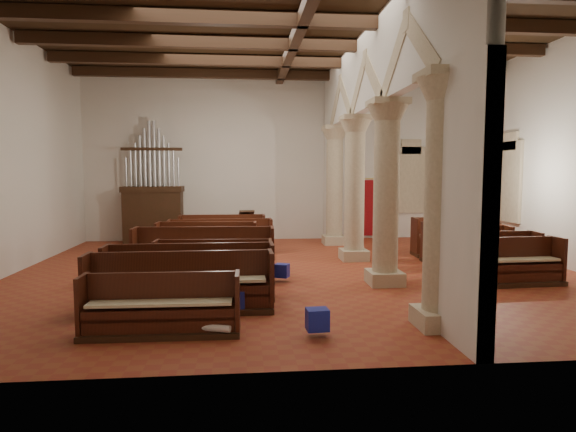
# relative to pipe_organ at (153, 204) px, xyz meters

# --- Properties ---
(floor) EXTENTS (14.00, 14.00, 0.00)m
(floor) POSITION_rel_pipe_organ_xyz_m (4.50, -5.50, -1.37)
(floor) COLOR brown
(floor) RESTS_ON ground
(ceiling) EXTENTS (14.00, 14.00, 0.00)m
(ceiling) POSITION_rel_pipe_organ_xyz_m (4.50, -5.50, 4.63)
(ceiling) COLOR black
(ceiling) RESTS_ON wall_back
(wall_back) EXTENTS (14.00, 0.02, 6.00)m
(wall_back) POSITION_rel_pipe_organ_xyz_m (4.50, 0.50, 1.63)
(wall_back) COLOR silver
(wall_back) RESTS_ON floor
(wall_front) EXTENTS (14.00, 0.02, 6.00)m
(wall_front) POSITION_rel_pipe_organ_xyz_m (4.50, -11.50, 1.63)
(wall_front) COLOR silver
(wall_front) RESTS_ON floor
(wall_right) EXTENTS (0.02, 12.00, 6.00)m
(wall_right) POSITION_rel_pipe_organ_xyz_m (11.50, -5.50, 1.63)
(wall_right) COLOR silver
(wall_right) RESTS_ON floor
(ceiling_beams) EXTENTS (13.80, 11.80, 0.30)m
(ceiling_beams) POSITION_rel_pipe_organ_xyz_m (4.50, -5.50, 4.45)
(ceiling_beams) COLOR black
(ceiling_beams) RESTS_ON wall_back
(arcade) EXTENTS (0.90, 11.90, 6.00)m
(arcade) POSITION_rel_pipe_organ_xyz_m (6.30, -5.50, 2.19)
(arcade) COLOR #C8B794
(arcade) RESTS_ON floor
(window_right_b) EXTENTS (0.03, 1.00, 2.20)m
(window_right_b) POSITION_rel_pipe_organ_xyz_m (11.48, -3.00, 0.83)
(window_right_b) COLOR #2D654D
(window_right_b) RESTS_ON wall_right
(window_back) EXTENTS (1.00, 0.03, 2.20)m
(window_back) POSITION_rel_pipe_organ_xyz_m (9.50, 0.48, 0.83)
(window_back) COLOR #2D654D
(window_back) RESTS_ON wall_back
(pipe_organ) EXTENTS (2.10, 0.85, 4.40)m
(pipe_organ) POSITION_rel_pipe_organ_xyz_m (0.00, 0.00, 0.00)
(pipe_organ) COLOR black
(pipe_organ) RESTS_ON floor
(lectern) EXTENTS (0.52, 0.53, 1.24)m
(lectern) POSITION_rel_pipe_organ_xyz_m (3.27, -1.14, -0.86)
(lectern) COLOR #361B11
(lectern) RESTS_ON floor
(dossal_curtain) EXTENTS (1.80, 0.07, 2.17)m
(dossal_curtain) POSITION_rel_pipe_organ_xyz_m (8.00, 0.42, -0.21)
(dossal_curtain) COLOR #9F1113
(dossal_curtain) RESTS_ON floor
(processional_banner) EXTENTS (0.55, 0.70, 2.42)m
(processional_banner) POSITION_rel_pipe_organ_xyz_m (10.35, -0.01, -0.57)
(processional_banner) COLOR black
(processional_banner) RESTS_ON floor
(hymnal_box_a) EXTENTS (0.35, 0.29, 0.33)m
(hymnal_box_a) POSITION_rel_pipe_organ_xyz_m (4.27, -10.25, -1.10)
(hymnal_box_a) COLOR navy
(hymnal_box_a) RESTS_ON floor
(hymnal_box_b) EXTENTS (0.34, 0.29, 0.31)m
(hymnal_box_b) POSITION_rel_pipe_organ_xyz_m (3.01, -8.93, -1.12)
(hymnal_box_b) COLOR navy
(hymnal_box_b) RESTS_ON floor
(hymnal_box_c) EXTENTS (0.38, 0.35, 0.31)m
(hymnal_box_c) POSITION_rel_pipe_organ_xyz_m (4.04, -6.51, -1.12)
(hymnal_box_c) COLOR #151C95
(hymnal_box_c) RESTS_ON floor
(tube_heater_a) EXTENTS (1.04, 0.42, 0.11)m
(tube_heater_a) POSITION_rel_pipe_organ_xyz_m (2.45, -10.11, -1.21)
(tube_heater_a) COLOR white
(tube_heater_a) RESTS_ON floor
(tube_heater_b) EXTENTS (1.08, 0.31, 0.11)m
(tube_heater_b) POSITION_rel_pipe_organ_xyz_m (1.93, -9.08, -1.21)
(tube_heater_b) COLOR white
(tube_heater_b) RESTS_ON floor
(nave_pew_0) EXTENTS (2.42, 0.67, 0.95)m
(nave_pew_0) POSITION_rel_pipe_organ_xyz_m (1.89, -9.95, -1.06)
(nave_pew_0) COLOR black
(nave_pew_0) RESTS_ON floor
(nave_pew_1) EXTENTS (3.31, 0.76, 1.08)m
(nave_pew_1) POSITION_rel_pipe_organ_xyz_m (2.04, -8.76, -1.02)
(nave_pew_1) COLOR black
(nave_pew_1) RESTS_ON floor
(nave_pew_2) EXTENTS (3.28, 0.76, 1.10)m
(nave_pew_2) POSITION_rel_pipe_organ_xyz_m (2.11, -7.93, -1.01)
(nave_pew_2) COLOR black
(nave_pew_2) RESTS_ON floor
(nave_pew_3) EXTENTS (2.64, 0.79, 0.99)m
(nave_pew_3) POSITION_rel_pipe_organ_xyz_m (2.49, -6.61, -1.04)
(nave_pew_3) COLOR black
(nave_pew_3) RESTS_ON floor
(nave_pew_4) EXTENTS (3.46, 0.93, 1.15)m
(nave_pew_4) POSITION_rel_pipe_organ_xyz_m (2.20, -5.52, -0.99)
(nave_pew_4) COLOR black
(nave_pew_4) RESTS_ON floor
(nave_pew_5) EXTENTS (2.86, 0.86, 1.01)m
(nave_pew_5) POSITION_rel_pipe_organ_xyz_m (2.01, -4.58, -1.04)
(nave_pew_5) COLOR black
(nave_pew_5) RESTS_ON floor
(nave_pew_6) EXTENTS (2.89, 0.85, 1.06)m
(nave_pew_6) POSITION_rel_pipe_organ_xyz_m (2.11, -3.42, -1.02)
(nave_pew_6) COLOR black
(nave_pew_6) RESTS_ON floor
(nave_pew_7) EXTENTS (3.17, 0.84, 1.07)m
(nave_pew_7) POSITION_rel_pipe_organ_xyz_m (2.47, -2.65, -1.02)
(nave_pew_7) COLOR black
(nave_pew_7) RESTS_ON floor
(nave_pew_8) EXTENTS (2.78, 0.75, 1.11)m
(nave_pew_8) POSITION_rel_pipe_organ_xyz_m (2.48, -1.62, -1.00)
(nave_pew_8) COLOR black
(nave_pew_8) RESTS_ON floor
(aisle_pew_0) EXTENTS (1.92, 0.80, 1.05)m
(aisle_pew_0) POSITION_rel_pipe_organ_xyz_m (9.30, -7.28, -1.02)
(aisle_pew_0) COLOR black
(aisle_pew_0) RESTS_ON floor
(aisle_pew_1) EXTENTS (2.29, 0.85, 1.10)m
(aisle_pew_1) POSITION_rel_pipe_organ_xyz_m (8.97, -6.58, -1.00)
(aisle_pew_1) COLOR black
(aisle_pew_1) RESTS_ON floor
(aisle_pew_2) EXTENTS (1.90, 0.84, 1.10)m
(aisle_pew_2) POSITION_rel_pipe_organ_xyz_m (9.14, -5.40, -1.00)
(aisle_pew_2) COLOR black
(aisle_pew_2) RESTS_ON floor
(aisle_pew_3) EXTENTS (2.06, 0.77, 1.11)m
(aisle_pew_3) POSITION_rel_pipe_organ_xyz_m (9.15, -4.62, -0.99)
(aisle_pew_3) COLOR black
(aisle_pew_3) RESTS_ON floor
(aisle_pew_4) EXTENTS (2.34, 0.86, 1.14)m
(aisle_pew_4) POSITION_rel_pipe_organ_xyz_m (9.38, -3.58, -0.99)
(aisle_pew_4) COLOR black
(aisle_pew_4) RESTS_ON floor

